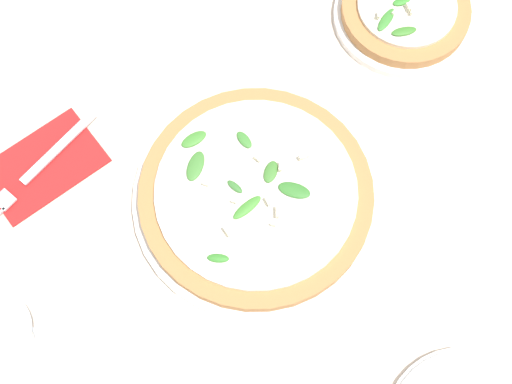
# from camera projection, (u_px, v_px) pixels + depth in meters

# --- Properties ---
(ground_plane) EXTENTS (6.00, 6.00, 0.00)m
(ground_plane) POSITION_uv_depth(u_px,v_px,m) (244.00, 212.00, 0.95)
(ground_plane) COLOR beige
(pizza_arugula_main) EXTENTS (0.33, 0.33, 0.05)m
(pizza_arugula_main) POSITION_uv_depth(u_px,v_px,m) (256.00, 195.00, 0.94)
(pizza_arugula_main) COLOR white
(pizza_arugula_main) RESTS_ON ground_plane
(pizza_personal_side) EXTENTS (0.21, 0.21, 0.05)m
(pizza_personal_side) POSITION_uv_depth(u_px,v_px,m) (405.00, 12.00, 1.04)
(pizza_personal_side) COLOR white
(pizza_personal_side) RESTS_ON ground_plane
(wine_glass) EXTENTS (0.09, 0.09, 0.15)m
(wine_glass) POSITION_uv_depth(u_px,v_px,m) (3.00, 340.00, 0.79)
(wine_glass) COLOR white
(wine_glass) RESTS_ON ground_plane
(napkin) EXTENTS (0.17, 0.13, 0.01)m
(napkin) POSITION_uv_depth(u_px,v_px,m) (43.00, 165.00, 0.97)
(napkin) COLOR #B21E1E
(napkin) RESTS_ON ground_plane
(fork) EXTENTS (0.21, 0.09, 0.00)m
(fork) POSITION_uv_depth(u_px,v_px,m) (37.00, 168.00, 0.96)
(fork) COLOR silver
(fork) RESTS_ON ground_plane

